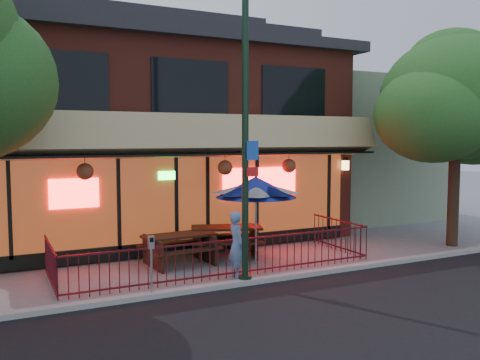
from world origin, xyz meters
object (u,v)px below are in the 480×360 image
object	(u,v)px
street_tree_right	(456,92)
pedestrian	(237,245)
picnic_table_right	(227,237)
patio_umbrella	(256,187)
street_light	(245,152)
picnic_table_left	(179,245)
parking_meter_near	(151,256)

from	to	relation	value
street_tree_right	pedestrian	distance (m)	9.03
picnic_table_right	street_tree_right	bearing A→B (deg)	-14.06
picnic_table_right	patio_umbrella	distance (m)	2.04
street_light	picnic_table_left	xyz separation A→B (m)	(-0.80, 2.46, -2.59)
street_tree_right	parking_meter_near	xyz separation A→B (m)	(-10.37, -1.07, -4.03)
patio_umbrella	picnic_table_left	bearing A→B (deg)	154.22
street_light	picnic_table_left	bearing A→B (deg)	108.08
street_tree_right	picnic_table_left	world-z (taller)	street_tree_right
street_light	parking_meter_near	xyz separation A→B (m)	(-2.33, -0.08, -2.22)
picnic_table_right	patio_umbrella	world-z (taller)	patio_umbrella
street_light	parking_meter_near	size ratio (longest dim) A/B	5.10
picnic_table_left	patio_umbrella	world-z (taller)	patio_umbrella
street_tree_right	parking_meter_near	world-z (taller)	street_tree_right
picnic_table_right	parking_meter_near	distance (m)	4.27
picnic_table_left	pedestrian	world-z (taller)	pedestrian
street_tree_right	pedestrian	size ratio (longest dim) A/B	4.18
picnic_table_left	patio_umbrella	xyz separation A→B (m)	(1.90, -0.92, 1.60)
pedestrian	parking_meter_near	distance (m)	2.42
picnic_table_left	parking_meter_near	bearing A→B (deg)	-121.07
street_tree_right	street_light	bearing A→B (deg)	-172.99
pedestrian	street_tree_right	bearing A→B (deg)	-85.31
parking_meter_near	picnic_table_left	bearing A→B (deg)	58.93
street_light	street_tree_right	xyz separation A→B (m)	(8.04, 0.99, 1.81)
picnic_table_right	pedestrian	world-z (taller)	pedestrian
picnic_table_left	patio_umbrella	distance (m)	2.65
street_light	pedestrian	size ratio (longest dim) A/B	4.16
parking_meter_near	patio_umbrella	bearing A→B (deg)	25.21
picnic_table_left	pedestrian	xyz separation A→B (m)	(0.82, -1.95, 0.28)
street_tree_right	picnic_table_left	bearing A→B (deg)	170.57
patio_umbrella	street_light	bearing A→B (deg)	-125.63
street_tree_right	picnic_table_right	world-z (taller)	street_tree_right
street_light	patio_umbrella	xyz separation A→B (m)	(1.10, 1.54, -1.00)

